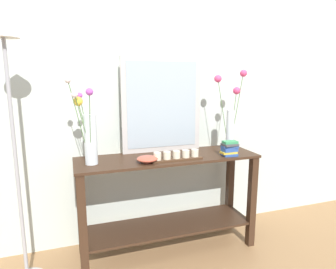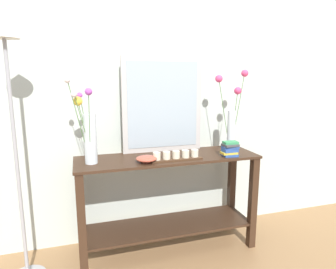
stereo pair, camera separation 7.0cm
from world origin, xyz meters
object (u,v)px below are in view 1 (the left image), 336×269
(vase_right, at_px, (231,117))
(candle_tray, at_px, (176,156))
(book_stack, at_px, (230,148))
(floor_lamp, at_px, (11,114))
(console_table, at_px, (168,193))
(decorative_bowl, at_px, (147,159))
(mirror_leaning, at_px, (162,105))
(tall_vase_left, at_px, (89,132))

(vase_right, xyz_separation_m, candle_tray, (-0.52, -0.13, -0.26))
(book_stack, bearing_deg, floor_lamp, 177.45)
(book_stack, bearing_deg, console_table, 163.74)
(decorative_bowl, xyz_separation_m, floor_lamp, (-0.85, 0.05, 0.35))
(book_stack, bearing_deg, mirror_leaning, 145.13)
(candle_tray, bearing_deg, floor_lamp, 177.64)
(candle_tray, bearing_deg, book_stack, -3.03)
(console_table, bearing_deg, floor_lamp, -176.32)
(mirror_leaning, relative_size, book_stack, 5.68)
(tall_vase_left, bearing_deg, vase_right, 2.18)
(console_table, distance_m, book_stack, 0.60)
(floor_lamp, bearing_deg, tall_vase_left, 4.85)
(candle_tray, bearing_deg, console_table, 104.23)
(console_table, height_order, tall_vase_left, tall_vase_left)
(book_stack, relative_size, floor_lamp, 0.08)
(console_table, height_order, decorative_bowl, decorative_bowl)
(console_table, relative_size, candle_tray, 3.58)
(floor_lamp, bearing_deg, console_table, 3.68)
(vase_right, bearing_deg, decorative_bowl, -170.01)
(tall_vase_left, bearing_deg, mirror_leaning, 19.23)
(decorative_bowl, relative_size, book_stack, 1.13)
(console_table, distance_m, tall_vase_left, 0.79)
(console_table, xyz_separation_m, floor_lamp, (-1.04, -0.07, 0.68))
(candle_tray, xyz_separation_m, book_stack, (0.43, -0.02, 0.03))
(tall_vase_left, height_order, vase_right, vase_right)
(floor_lamp, bearing_deg, book_stack, -2.55)
(candle_tray, height_order, book_stack, book_stack)
(tall_vase_left, distance_m, floor_lamp, 0.48)
(vase_right, distance_m, decorative_bowl, 0.80)
(tall_vase_left, xyz_separation_m, vase_right, (1.13, 0.04, 0.06))
(console_table, bearing_deg, mirror_leaning, 86.81)
(tall_vase_left, relative_size, candle_tray, 1.54)
(floor_lamp, bearing_deg, decorative_bowl, -3.32)
(mirror_leaning, distance_m, vase_right, 0.57)
(console_table, distance_m, vase_right, 0.80)
(mirror_leaning, height_order, vase_right, mirror_leaning)
(mirror_leaning, height_order, floor_lamp, floor_lamp)
(decorative_bowl, bearing_deg, floor_lamp, 176.68)
(candle_tray, distance_m, floor_lamp, 1.13)
(vase_right, relative_size, book_stack, 4.91)
(vase_right, bearing_deg, floor_lamp, -177.05)
(console_table, relative_size, floor_lamp, 0.82)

